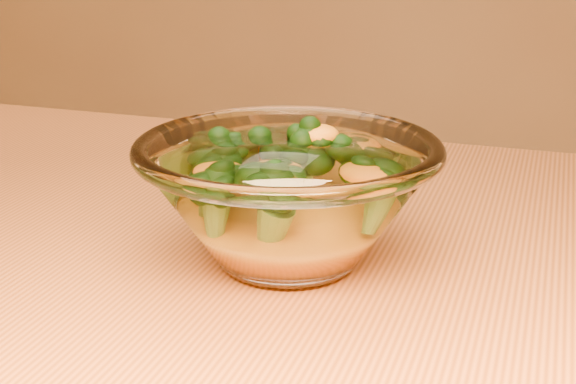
{
  "coord_description": "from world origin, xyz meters",
  "views": [
    {
      "loc": [
        0.17,
        -0.49,
        1.0
      ],
      "look_at": [
        -0.0,
        0.03,
        0.81
      ],
      "focal_mm": 50.0,
      "sensor_mm": 36.0,
      "label": 1
    }
  ],
  "objects": [
    {
      "name": "glass_bowl",
      "position": [
        -0.0,
        0.03,
        0.8
      ],
      "size": [
        0.22,
        0.22,
        0.1
      ],
      "color": "white",
      "rests_on": "table"
    },
    {
      "name": "broccoli_heap",
      "position": [
        -0.01,
        0.04,
        0.82
      ],
      "size": [
        0.17,
        0.14,
        0.07
      ],
      "color": "black",
      "rests_on": "cheese_sauce"
    },
    {
      "name": "cheese_sauce",
      "position": [
        -0.0,
        0.03,
        0.78
      ],
      "size": [
        0.13,
        0.13,
        0.04
      ],
      "primitive_type": "ellipsoid",
      "color": "orange",
      "rests_on": "glass_bowl"
    }
  ]
}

